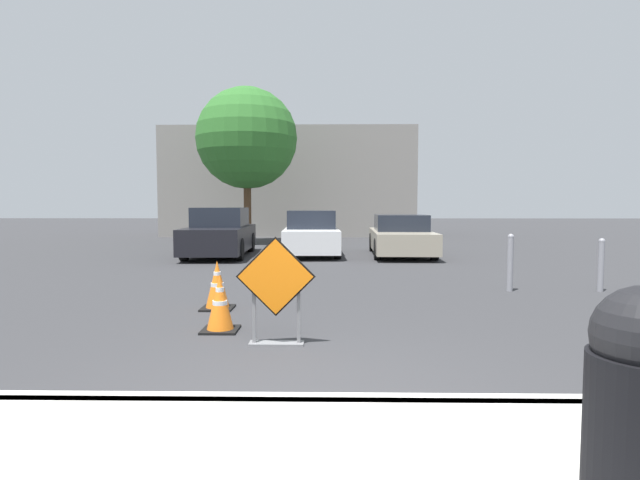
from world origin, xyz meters
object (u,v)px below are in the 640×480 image
object	(u,v)px
parked_car_second	(311,234)
bollard_second	(601,264)
road_closed_sign	(276,287)
traffic_cone_nearest	(220,304)
parked_car_nearest	(220,234)
parked_car_third	(401,236)
traffic_cone_second	(217,285)
bollard_nearest	(510,261)

from	to	relation	value
parked_car_second	bollard_second	world-z (taller)	parked_car_second
road_closed_sign	bollard_second	distance (m)	6.87
traffic_cone_nearest	parked_car_second	world-z (taller)	parked_car_second
traffic_cone_nearest	bollard_second	distance (m)	7.25
parked_car_nearest	road_closed_sign	bearing A→B (deg)	103.53
parked_car_nearest	parked_car_second	size ratio (longest dim) A/B	1.11
road_closed_sign	parked_car_third	bearing A→B (deg)	74.26
traffic_cone_second	bollard_nearest	distance (m)	5.47
traffic_cone_nearest	parked_car_nearest	xyz separation A→B (m)	(-2.08, 9.64, 0.36)
traffic_cone_second	parked_car_nearest	world-z (taller)	parked_car_nearest
parked_car_second	bollard_second	size ratio (longest dim) A/B	4.14
bollard_nearest	bollard_second	distance (m)	1.71
bollard_nearest	parked_car_second	bearing A→B (deg)	120.06
road_closed_sign	parked_car_third	xyz separation A→B (m)	(2.97, 10.54, -0.06)
traffic_cone_second	bollard_nearest	bearing A→B (deg)	18.16
traffic_cone_second	traffic_cone_nearest	bearing A→B (deg)	-76.06
road_closed_sign	traffic_cone_second	world-z (taller)	road_closed_sign
road_closed_sign	bollard_nearest	xyz separation A→B (m)	(4.06, 3.73, -0.11)
traffic_cone_second	bollard_nearest	xyz separation A→B (m)	(5.20, 1.70, 0.20)
parked_car_nearest	bollard_second	distance (m)	10.85
road_closed_sign	parked_car_third	world-z (taller)	parked_car_third
traffic_cone_nearest	bollard_second	size ratio (longest dim) A/B	0.73
traffic_cone_second	bollard_nearest	world-z (taller)	bollard_nearest
road_closed_sign	bollard_nearest	world-z (taller)	road_closed_sign
parked_car_nearest	parked_car_second	bearing A→B (deg)	-174.76
parked_car_third	bollard_second	distance (m)	7.37
traffic_cone_second	bollard_nearest	size ratio (longest dim) A/B	0.70
bollard_second	bollard_nearest	bearing A→B (deg)	180.00
road_closed_sign	traffic_cone_nearest	world-z (taller)	road_closed_sign
parked_car_nearest	bollard_nearest	size ratio (longest dim) A/B	4.25
traffic_cone_nearest	parked_car_second	size ratio (longest dim) A/B	0.18
parked_car_nearest	parked_car_third	bearing A→B (deg)	-179.57
traffic_cone_second	bollard_second	distance (m)	7.11
traffic_cone_nearest	parked_car_third	bearing A→B (deg)	69.15
parked_car_nearest	bollard_nearest	world-z (taller)	parked_car_nearest
traffic_cone_second	road_closed_sign	bearing A→B (deg)	-60.62
bollard_nearest	bollard_second	world-z (taller)	bollard_nearest
parked_car_third	bollard_second	xyz separation A→B (m)	(2.80, -6.82, -0.09)
road_closed_sign	parked_car_second	world-z (taller)	parked_car_second
traffic_cone_nearest	bollard_nearest	size ratio (longest dim) A/B	0.68
traffic_cone_second	parked_car_third	xyz separation A→B (m)	(4.11, 8.52, 0.25)
parked_car_third	bollard_nearest	size ratio (longest dim) A/B	4.19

